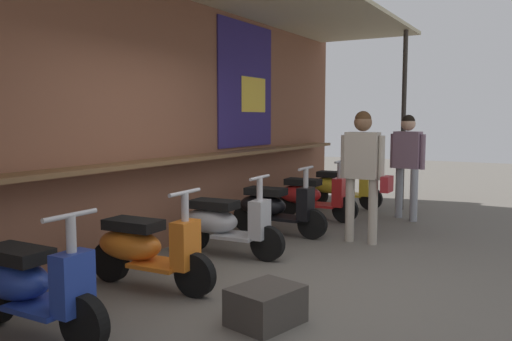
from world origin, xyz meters
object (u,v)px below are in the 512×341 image
at_px(scooter_blue, 28,284).
at_px(shopper_passing, 407,155).
at_px(scooter_red, 310,195).
at_px(shopper_browsing, 363,163).
at_px(scooter_black, 273,207).
at_px(scooter_silver, 223,223).
at_px(scooter_yellow, 339,186).
at_px(scooter_orange, 144,248).
at_px(merchandise_crate, 266,305).

distance_m(scooter_blue, shopper_passing, 6.12).
bearing_deg(scooter_blue, scooter_red, 89.42).
distance_m(shopper_browsing, shopper_passing, 1.89).
bearing_deg(scooter_black, scooter_blue, -91.97).
bearing_deg(scooter_blue, scooter_silver, 89.42).
distance_m(scooter_red, shopper_browsing, 1.78).
height_order(scooter_yellow, shopper_browsing, shopper_browsing).
height_order(scooter_silver, shopper_passing, shopper_passing).
relative_size(scooter_red, scooter_yellow, 1.00).
xyz_separation_m(scooter_blue, scooter_silver, (2.64, -0.00, 0.00)).
distance_m(scooter_silver, shopper_passing, 3.62).
bearing_deg(scooter_silver, scooter_yellow, 86.73).
relative_size(scooter_silver, shopper_browsing, 0.82).
xyz_separation_m(scooter_blue, shopper_browsing, (4.05, -1.23, 0.66)).
xyz_separation_m(scooter_blue, shopper_passing, (5.94, -1.33, 0.64)).
bearing_deg(scooter_silver, scooter_red, 86.73).
bearing_deg(shopper_passing, scooter_silver, -13.72).
xyz_separation_m(scooter_orange, shopper_passing, (4.67, -1.33, 0.64)).
bearing_deg(merchandise_crate, scooter_red, 19.38).
height_order(scooter_black, shopper_passing, shopper_passing).
height_order(scooter_blue, shopper_passing, shopper_passing).
xyz_separation_m(scooter_red, shopper_passing, (0.78, -1.33, 0.64)).
bearing_deg(merchandise_crate, scooter_orange, 81.82).
xyz_separation_m(scooter_black, shopper_browsing, (0.14, -1.23, 0.66)).
relative_size(scooter_yellow, shopper_passing, 0.84).
relative_size(scooter_yellow, shopper_browsing, 0.82).
bearing_deg(shopper_browsing, shopper_passing, -2.84).
xyz_separation_m(scooter_silver, scooter_black, (1.27, 0.00, 0.00)).
height_order(shopper_browsing, shopper_passing, shopper_browsing).
bearing_deg(scooter_orange, shopper_browsing, 63.57).
xyz_separation_m(scooter_red, shopper_browsing, (-1.10, -1.23, 0.66)).
bearing_deg(shopper_passing, merchandise_crate, 9.54).
bearing_deg(scooter_blue, scooter_black, 89.43).
height_order(scooter_yellow, shopper_passing, shopper_passing).
relative_size(scooter_blue, merchandise_crate, 2.59).
relative_size(scooter_red, shopper_passing, 0.84).
xyz_separation_m(scooter_blue, scooter_black, (3.91, -0.00, 0.00)).
distance_m(scooter_red, merchandise_crate, 4.35).
relative_size(scooter_black, shopper_browsing, 0.82).
relative_size(scooter_blue, shopper_browsing, 0.82).
relative_size(scooter_black, shopper_passing, 0.84).
bearing_deg(shopper_browsing, scooter_red, 48.30).
height_order(scooter_silver, shopper_browsing, shopper_browsing).
distance_m(scooter_silver, shopper_browsing, 1.99).
distance_m(scooter_black, merchandise_crate, 3.20).
height_order(scooter_blue, scooter_red, same).
height_order(scooter_orange, scooter_black, same).
bearing_deg(scooter_yellow, shopper_passing, -24.58).
bearing_deg(scooter_yellow, shopper_browsing, -66.06).
bearing_deg(merchandise_crate, scooter_yellow, 14.93).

